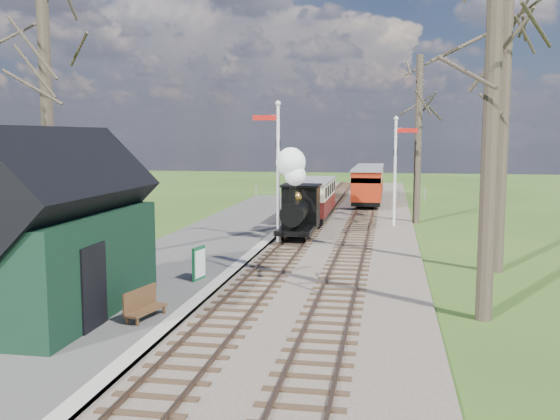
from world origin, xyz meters
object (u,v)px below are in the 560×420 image
(station_shed, at_px, (55,234))
(red_carriage_a, at_px, (367,186))
(coach, at_px, (314,198))
(semaphore_near, at_px, (276,162))
(semaphore_far, at_px, (397,163))
(sign_board, at_px, (199,263))
(red_carriage_b, at_px, (370,180))
(locomotive, at_px, (297,200))
(person, at_px, (126,276))
(bench, at_px, (143,304))

(station_shed, bearing_deg, red_carriage_a, 75.46)
(station_shed, relative_size, coach, 0.97)
(red_carriage_a, bearing_deg, semaphore_near, -103.01)
(semaphore_far, distance_m, sign_board, 15.34)
(coach, height_order, red_carriage_b, red_carriage_b)
(station_shed, relative_size, locomotive, 1.56)
(sign_board, bearing_deg, station_shed, -120.12)
(red_carriage_a, bearing_deg, red_carriage_b, 90.00)
(coach, bearing_deg, person, -99.68)
(station_shed, xyz_separation_m, red_carriage_b, (6.90, 32.09, -0.83))
(semaphore_near, height_order, person, semaphore_near)
(red_carriage_a, distance_m, person, 25.87)
(semaphore_far, bearing_deg, station_shed, -115.72)
(station_shed, height_order, red_carriage_b, station_shed)
(semaphore_near, bearing_deg, locomotive, 52.86)
(station_shed, bearing_deg, sign_board, 59.88)
(red_carriage_b, distance_m, person, 31.26)
(red_carriage_b, bearing_deg, station_shed, -102.13)
(person, bearing_deg, semaphore_far, -16.67)
(semaphore_near, bearing_deg, station_shed, -106.38)
(coach, bearing_deg, semaphore_far, -13.59)
(station_shed, height_order, bench, station_shed)
(sign_board, bearing_deg, red_carriage_a, 78.75)
(coach, xyz_separation_m, sign_board, (-1.85, -14.84, -0.66))
(station_shed, relative_size, person, 4.38)
(red_carriage_a, bearing_deg, coach, -109.05)
(station_shed, relative_size, bench, 4.52)
(red_carriage_b, bearing_deg, coach, -101.29)
(semaphore_near, relative_size, red_carriage_a, 1.28)
(semaphore_near, bearing_deg, red_carriage_b, 80.48)
(red_carriage_b, height_order, bench, red_carriage_b)
(semaphore_far, relative_size, red_carriage_b, 1.18)
(locomotive, height_order, red_carriage_a, locomotive)
(locomotive, xyz_separation_m, sign_board, (-1.84, -8.78, -1.16))
(semaphore_far, xyz_separation_m, bench, (-6.34, -18.06, -2.79))
(semaphore_far, height_order, person, semaphore_far)
(coach, relative_size, red_carriage_b, 1.33)
(locomotive, xyz_separation_m, red_carriage_b, (2.61, 19.09, -0.45))
(coach, height_order, red_carriage_a, red_carriage_a)
(red_carriage_a, bearing_deg, semaphore_far, -78.33)
(locomotive, distance_m, red_carriage_a, 13.84)
(station_shed, bearing_deg, locomotive, 71.76)
(red_carriage_b, bearing_deg, semaphore_far, -82.82)
(locomotive, distance_m, sign_board, 9.04)
(station_shed, relative_size, red_carriage_a, 1.30)
(coach, xyz_separation_m, red_carriage_b, (2.60, 13.03, 0.05))
(red_carriage_a, height_order, bench, red_carriage_a)
(coach, bearing_deg, station_shed, -102.71)
(red_carriage_a, height_order, red_carriage_b, same)
(person, bearing_deg, red_carriage_a, -5.29)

